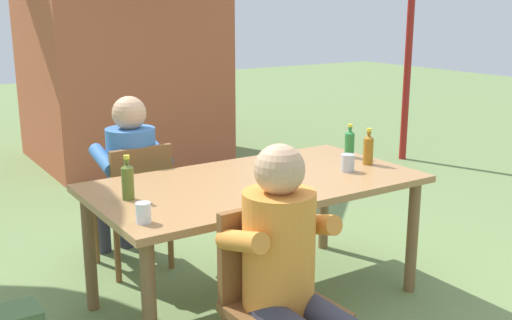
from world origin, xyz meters
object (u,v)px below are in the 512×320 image
Objects in this scene: person_in_plaid_shirt at (128,173)px; bottle_amber at (368,149)px; dining_table at (256,193)px; chair_far_left at (136,200)px; cup_glass at (143,213)px; bottle_green at (350,143)px; bottle_olive at (128,181)px; person_in_white_shirt at (289,267)px; chair_near_left at (274,293)px; cup_steel at (348,163)px; table_knife at (285,156)px; brick_kiosk at (120,29)px.

person_in_plaid_shirt is 5.04× the size of bottle_amber.
chair_far_left is at bearing 117.79° from dining_table.
chair_far_left is at bearing 70.03° from cup_glass.
bottle_green is 0.95× the size of bottle_olive.
person_in_white_shirt reaches higher than dining_table.
person_in_white_shirt is 12.11× the size of cup_glass.
person_in_white_shirt is at bearing -88.31° from chair_near_left.
chair_near_left is 0.74× the size of person_in_white_shirt.
cup_glass is (-0.41, -1.13, 0.32)m from chair_far_left.
dining_table is at bearing -4.25° from bottle_olive.
person_in_white_shirt is 0.74m from cup_glass.
cup_steel is (-0.23, -0.06, -0.05)m from bottle_amber.
bottle_olive reaches higher than cup_steel.
cup_steel is 0.45× the size of table_knife.
bottle_green is at bearing 8.72° from dining_table.
person_in_plaid_shirt is at bearing 133.34° from cup_steel.
bottle_olive is at bearing 175.75° from dining_table.
chair_far_left reaches higher than dining_table.
bottle_olive is at bearing 171.44° from cup_steel.
table_knife reaches higher than dining_table.
person_in_plaid_shirt is 5.26× the size of bottle_green.
person_in_white_shirt reaches higher than table_knife.
brick_kiosk reaches higher than bottle_olive.
brick_kiosk is at bearing 69.16° from bottle_olive.
chair_near_left is at bearing -69.21° from bottle_olive.
chair_far_left is 0.31× the size of brick_kiosk.
brick_kiosk is (1.12, 3.08, 1.00)m from chair_far_left.
cup_glass is 4.52m from brick_kiosk.
person_in_plaid_shirt is 1.46m from cup_steel.
table_knife is (-0.10, 0.51, -0.05)m from cup_steel.
dining_table is at bearing 174.13° from bottle_amber.
cup_glass is (-0.41, 0.60, 0.15)m from person_in_white_shirt.
dining_table is at bearing -100.20° from brick_kiosk.
cup_glass is (-1.66, -0.45, -0.05)m from bottle_green.
person_in_white_shirt is at bearing -145.77° from bottle_amber.
table_knife is (0.90, -0.44, 0.27)m from chair_far_left.
table_knife is at bearing 27.67° from cup_glass.
cup_glass is (-0.41, -1.23, 0.15)m from person_in_plaid_shirt.
table_knife is at bearing 52.35° from chair_near_left.
cup_glass is at bearing -172.88° from cup_steel.
bottle_olive is (-0.33, 0.97, 0.20)m from person_in_white_shirt.
chair_far_left reaches higher than table_knife.
cup_steel is (1.33, -0.20, -0.05)m from bottle_olive.
chair_near_left and chair_far_left have the same top height.
chair_near_left is at bearing -103.54° from brick_kiosk.
chair_far_left is at bearing 144.00° from bottle_amber.
dining_table is at bearing -171.28° from bottle_green.
bottle_green is at bearing 46.91° from cup_steel.
table_knife is (-0.35, 0.24, -0.09)m from bottle_green.
chair_far_left is 0.74× the size of person_in_white_shirt.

